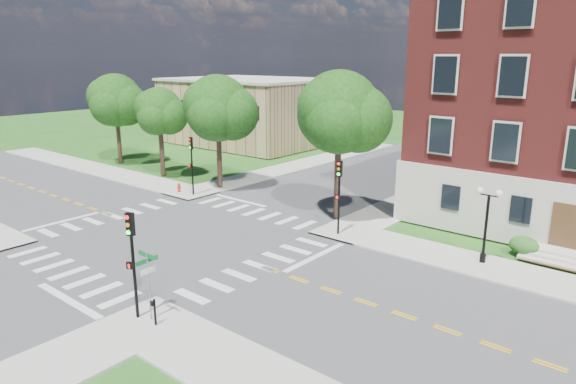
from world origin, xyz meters
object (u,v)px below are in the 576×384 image
Objects in this scene: traffic_signal_se at (132,252)px; traffic_signal_nw at (191,158)px; traffic_signal_ne at (339,188)px; twin_lamp_west at (486,221)px; push_button_post at (154,311)px; fire_hydrant at (179,188)px; street_sign_pole at (148,273)px.

traffic_signal_se and traffic_signal_nw have the same top height.
traffic_signal_ne is 14.68m from traffic_signal_nw.
push_button_post is (-8.32, -15.85, -1.73)m from twin_lamp_west.
traffic_signal_ne is (0.63, 14.71, 0.00)m from traffic_signal_se.
traffic_signal_ne is 4.00× the size of push_button_post.
fire_hydrant is at bearing -175.36° from traffic_signal_nw.
traffic_signal_nw is at bearing -177.98° from twin_lamp_west.
twin_lamp_west is (23.54, 0.83, -0.66)m from traffic_signal_nw.
push_button_post is (1.18, 0.08, -2.39)m from traffic_signal_se.
traffic_signal_nw is 3.18m from fire_hydrant.
traffic_signal_se is at bearing -176.28° from push_button_post.
twin_lamp_west is at bearing 2.02° from traffic_signal_nw.
street_sign_pole is (0.64, 0.27, -0.88)m from traffic_signal_se.
traffic_signal_ne is 16.55m from fire_hydrant.
traffic_signal_ne is at bearing -1.49° from traffic_signal_nw.
traffic_signal_se reaches higher than street_sign_pole.
street_sign_pole reaches higher than push_button_post.
traffic_signal_ne is at bearing 90.02° from street_sign_pole.
traffic_signal_se is 4.00× the size of push_button_post.
twin_lamp_west is 25.29m from fire_hydrant.
street_sign_pole is (0.00, -14.44, -0.88)m from traffic_signal_ne.
traffic_signal_se is 1.13× the size of twin_lamp_west.
traffic_signal_se is 1.00× the size of traffic_signal_nw.
twin_lamp_west reaches higher than fire_hydrant.
twin_lamp_west is 17.99m from street_sign_pole.
fire_hydrant is (-15.69, 14.96, -2.72)m from traffic_signal_se.
twin_lamp_west reaches higher than push_button_post.
twin_lamp_west is 3.53× the size of push_button_post.
traffic_signal_nw reaches higher than fire_hydrant.
traffic_signal_ne and traffic_signal_nw have the same top height.
push_button_post is at bearing -44.61° from traffic_signal_nw.
traffic_signal_se is at bearing -43.64° from fire_hydrant.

